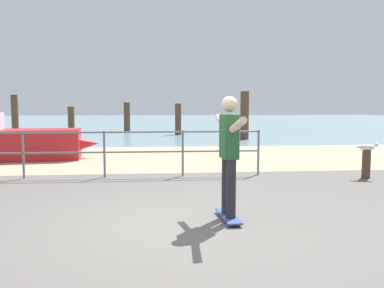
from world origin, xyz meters
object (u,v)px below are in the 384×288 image
Objects in this scene: skateboard at (228,216)px; seagull at (368,147)px; skateboarder at (229,149)px; bollard_short at (366,165)px; sailboat at (8,143)px.

seagull is at bearing 38.54° from skateboard.
skateboarder is at bearing -176.42° from skateboard.
bollard_short is at bearing 38.70° from skateboard.
sailboat is 9.67m from bollard_short.
bollard_short is (3.59, 2.88, 0.24)m from skateboard.
skateboarder is 2.65× the size of bollard_short.
skateboard is 0.95m from skateboarder.
skateboarder is at bearing -51.43° from sailboat.
skateboarder is at bearing -141.30° from bollard_short.
bollard_short is 0.39m from seagull.
skateboarder is (5.31, -6.65, 0.50)m from sailboat.
skateboard is at bearing 3.58° from skateboarder.
sailboat is 6.23× the size of skateboard.
sailboat is 3.06× the size of skateboarder.
bollard_short is (3.59, 2.88, -0.71)m from skateboarder.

